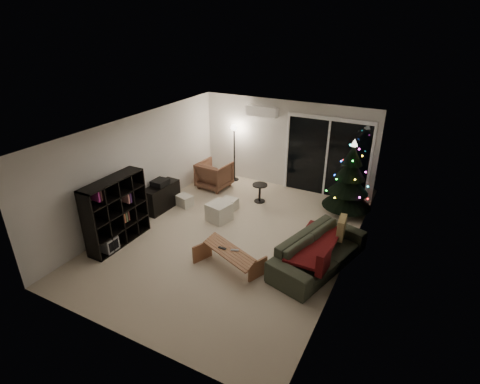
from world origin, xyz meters
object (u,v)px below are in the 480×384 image
Objects in this scene: media_cabinet at (161,197)px; christmas_tree at (350,178)px; armchair at (214,175)px; coffee_table at (229,259)px; bookshelf at (110,210)px; sofa at (319,252)px.

christmas_tree is (4.26, 1.95, 0.64)m from media_cabinet.
media_cabinet is 1.84m from armchair.
armchair reaches higher than coffee_table.
media_cabinet is at bearing 175.32° from coffee_table.
christmas_tree is (4.26, 3.65, 0.21)m from bookshelf.
sofa is (3.79, -2.28, -0.05)m from armchair.
armchair is 3.80m from christmas_tree.
bookshelf reaches higher than media_cabinet.
bookshelf is 5.61m from christmas_tree.
bookshelf is at bearing 121.11° from sofa.
armchair is 4.42m from sofa.
sofa is 1.78m from coffee_table.
coffee_table is at bearing -25.11° from media_cabinet.
media_cabinet is (0.00, 1.70, -0.43)m from bookshelf.
armchair is 0.65× the size of coffee_table.
armchair is at bearing 75.66° from media_cabinet.
bookshelf is at bearing -151.69° from coffee_table.
coffee_table is at bearing 135.93° from sofa.
sofa is at bearing 52.51° from coffee_table.
coffee_table is 0.67× the size of christmas_tree.
bookshelf is at bearing 85.76° from armchair.
coffee_table is at bearing -114.01° from christmas_tree.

